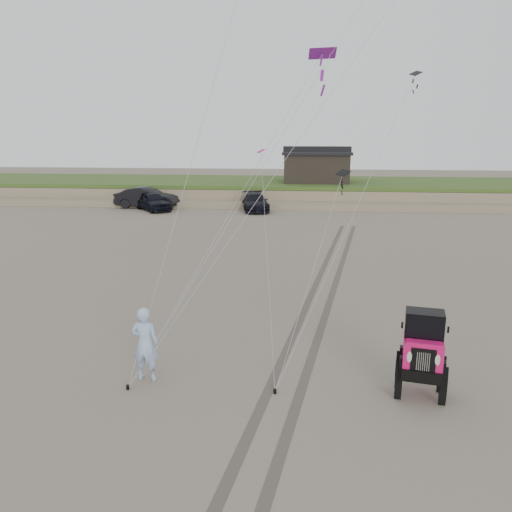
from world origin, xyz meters
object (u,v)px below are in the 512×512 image
object	(u,v)px
cabin	(317,166)
jeep	(421,364)
truck_b	(147,198)
truck_c	(255,202)
man	(145,344)
truck_a	(153,201)

from	to	relation	value
cabin	jeep	distance (m)	37.50
truck_b	truck_c	world-z (taller)	truck_b
cabin	truck_b	bearing A→B (deg)	-153.71
cabin	truck_c	xyz separation A→B (m)	(-5.12, -7.70, -2.52)
cabin	man	size ratio (longest dim) A/B	3.23
jeep	man	xyz separation A→B (m)	(-6.90, 0.15, 0.13)
truck_c	man	distance (m)	29.52
truck_b	truck_c	xyz separation A→B (m)	(9.42, -0.51, -0.17)
truck_c	jeep	xyz separation A→B (m)	(7.21, -29.66, 0.14)
jeep	man	bearing A→B (deg)	-171.16
truck_b	jeep	xyz separation A→B (m)	(16.64, -30.18, -0.03)
cabin	jeep	world-z (taller)	cabin
man	truck_c	bearing A→B (deg)	-86.84
cabin	truck_a	distance (m)	16.20
cabin	jeep	size ratio (longest dim) A/B	1.39
truck_a	man	bearing A→B (deg)	-113.24
truck_a	truck_b	xyz separation A→B (m)	(-0.92, 1.23, 0.11)
truck_a	jeep	xyz separation A→B (m)	(15.72, -28.95, 0.09)
cabin	man	bearing A→B (deg)	-97.36
cabin	truck_a	world-z (taller)	cabin
cabin	truck_a	size ratio (longest dim) A/B	1.42
truck_c	man	xyz separation A→B (m)	(0.31, -29.52, 0.28)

